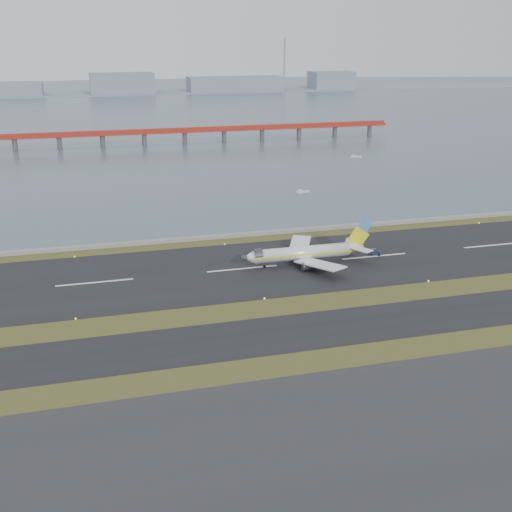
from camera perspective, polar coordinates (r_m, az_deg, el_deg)
name	(u,v)px	position (r m, az deg, el deg)	size (l,w,h in m)	color
ground	(273,311)	(151.60, 1.55, -4.94)	(1000.00, 1000.00, 0.00)	#3D4A1A
apron_strip	(374,448)	(106.90, 10.45, -16.47)	(1000.00, 50.00, 0.10)	#2B2B2D
taxiway_strip	(289,333)	(141.21, 2.96, -6.83)	(1000.00, 18.00, 0.10)	black
runway_strip	(242,269)	(178.40, -1.23, -1.15)	(1000.00, 45.00, 0.10)	black
seawall	(219,236)	(205.96, -3.27, 1.75)	(1000.00, 2.50, 1.00)	gray
bay_water	(124,108)	(597.06, -11.61, 12.74)	(1400.00, 800.00, 1.30)	#40505C
red_pier	(185,132)	(391.03, -6.36, 10.93)	(260.00, 5.00, 10.20)	#9F281B
far_shoreline	(126,88)	(756.47, -11.52, 14.46)	(1400.00, 80.00, 60.50)	gray
airliner	(307,253)	(181.68, 4.56, 0.31)	(38.52, 32.89, 12.80)	white
pushback_tug	(375,252)	(192.44, 10.52, 0.34)	(3.51, 2.78, 1.97)	#161F3E
workboat_near	(302,192)	(266.45, 4.12, 5.72)	(6.38, 3.44, 1.48)	silver
workboat_far	(355,157)	(349.15, 8.82, 8.73)	(6.28, 3.12, 1.46)	silver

